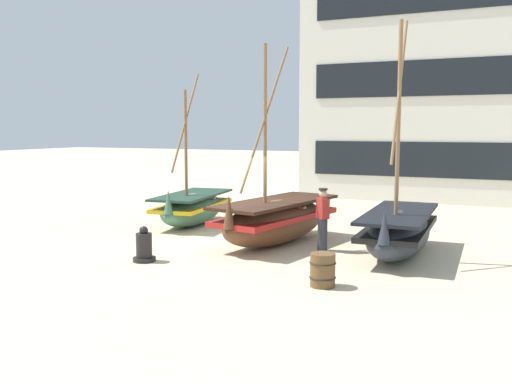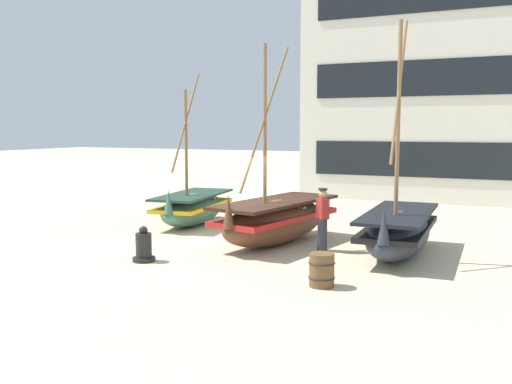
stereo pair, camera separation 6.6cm
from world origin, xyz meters
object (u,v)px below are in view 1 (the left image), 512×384
Objects in this scene: fishing_boat_near_left at (192,207)px; wooden_barrel at (323,270)px; fishing_boat_far_right at (276,220)px; fisherman_by_hull at (323,220)px; harbor_building_main at (426,83)px; capstan_winch at (144,247)px; fishing_boat_centre_large at (399,231)px.

fishing_boat_near_left is 8.24m from wooden_barrel.
fishing_boat_far_right is 1.54m from fisherman_by_hull.
fishing_boat_far_right is at bearing -98.81° from harbor_building_main.
fishing_boat_far_right is 7.90× the size of wooden_barrel.
harbor_building_main is (4.22, 16.78, 5.01)m from capstan_winch.
wooden_barrel is (6.31, -5.30, -0.25)m from fishing_boat_near_left.
capstan_winch is (-2.13, -3.29, -0.34)m from fishing_boat_far_right.
fishing_boat_centre_large is 3.43m from fishing_boat_far_right.
fishing_boat_near_left is 5.79× the size of capstan_winch.
harbor_building_main is at bearing 63.54° from fishing_boat_near_left.
fisherman_by_hull is (-1.94, -0.30, 0.19)m from fishing_boat_centre_large.
fishing_boat_near_left reaches higher than capstan_winch.
wooden_barrel is (-0.89, -3.53, -0.29)m from fishing_boat_centre_large.
fishing_boat_near_left is at bearing 158.55° from fisherman_by_hull.
fishing_boat_centre_large is at bearing -84.34° from harbor_building_main.
fisherman_by_hull is at bearing -21.45° from fishing_boat_near_left.
fisherman_by_hull is 1.92× the size of capstan_winch.
fishing_boat_far_right is 0.50× the size of harbor_building_main.
fisherman_by_hull reaches higher than wooden_barrel.
fishing_boat_centre_large reaches higher than capstan_winch.
fishing_boat_far_right is 3.28× the size of fisherman_by_hull.
harbor_building_main reaches higher than fishing_boat_centre_large.
fishing_boat_far_right is 4.41m from wooden_barrel.
fishing_boat_far_right reaches higher than fishing_boat_near_left.
fishing_boat_centre_large is 8.50× the size of wooden_barrel.
harbor_building_main reaches higher than capstan_winch.
harbor_building_main is at bearing 95.66° from fishing_boat_centre_large.
harbor_building_main reaches higher than fisherman_by_hull.
fishing_boat_far_right reaches higher than wooden_barrel.
fisherman_by_hull is 14.57m from harbor_building_main.
wooden_barrel is 0.06× the size of harbor_building_main.
fisherman_by_hull is 3.43m from wooden_barrel.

